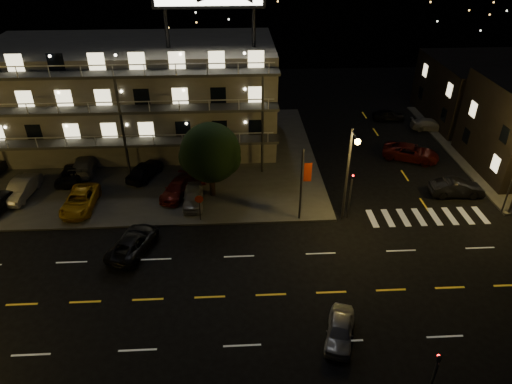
{
  "coord_description": "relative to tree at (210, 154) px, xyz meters",
  "views": [
    {
      "loc": [
        -0.16,
        -21.75,
        21.49
      ],
      "look_at": [
        1.46,
        8.0,
        3.0
      ],
      "focal_mm": 32.0,
      "sensor_mm": 36.0,
      "label": 1
    }
  ],
  "objects": [
    {
      "name": "ground",
      "position": [
        2.16,
        -12.42,
        -4.1
      ],
      "size": [
        140.0,
        140.0,
        0.0
      ],
      "primitive_type": "plane",
      "color": "black",
      "rests_on": "ground"
    },
    {
      "name": "curb_nw",
      "position": [
        -11.84,
        7.58,
        -4.03
      ],
      "size": [
        44.0,
        24.0,
        0.15
      ],
      "primitive_type": "cube",
      "color": "#3D3E3B",
      "rests_on": "ground"
    },
    {
      "name": "motel",
      "position": [
        -7.78,
        11.46,
        1.24
      ],
      "size": [
        28.0,
        13.8,
        18.1
      ],
      "color": "gray",
      "rests_on": "ground"
    },
    {
      "name": "side_bldg_back",
      "position": [
        32.15,
        15.58,
        -0.6
      ],
      "size": [
        14.06,
        12.0,
        7.0
      ],
      "color": "black",
      "rests_on": "ground"
    },
    {
      "name": "streetlight_nc",
      "position": [
        10.66,
        -4.49,
        0.86
      ],
      "size": [
        0.44,
        1.92,
        8.0
      ],
      "color": "#2D2D30",
      "rests_on": "ground"
    },
    {
      "name": "signal_nw",
      "position": [
        11.16,
        -3.92,
        -1.53
      ],
      "size": [
        0.2,
        0.27,
        4.6
      ],
      "color": "#2D2D30",
      "rests_on": "ground"
    },
    {
      "name": "signal_sw",
      "position": [
        11.16,
        -20.92,
        -1.53
      ],
      "size": [
        0.2,
        0.27,
        4.6
      ],
      "color": "#2D2D30",
      "rests_on": "ground"
    },
    {
      "name": "signal_ne",
      "position": [
        24.16,
        -3.92,
        -1.53
      ],
      "size": [
        0.27,
        0.2,
        4.6
      ],
      "color": "#2D2D30",
      "rests_on": "ground"
    },
    {
      "name": "banner_north",
      "position": [
        7.25,
        -4.02,
        -0.67
      ],
      "size": [
        0.83,
        0.16,
        6.4
      ],
      "color": "#2D2D30",
      "rests_on": "ground"
    },
    {
      "name": "stop_sign",
      "position": [
        -0.84,
        -3.85,
        -2.39
      ],
      "size": [
        0.91,
        0.11,
        2.61
      ],
      "color": "#2D2D30",
      "rests_on": "ground"
    },
    {
      "name": "tree",
      "position": [
        0.0,
        0.0,
        0.0
      ],
      "size": [
        5.28,
        5.09,
        6.65
      ],
      "color": "black",
      "rests_on": "curb_nw"
    },
    {
      "name": "lot_car_1",
      "position": [
        -16.51,
        0.6,
        -3.19
      ],
      "size": [
        2.12,
        4.78,
        1.53
      ],
      "primitive_type": "imported",
      "rotation": [
        0.0,
        0.0,
        -0.11
      ],
      "color": "gray",
      "rests_on": "curb_nw"
    },
    {
      "name": "lot_car_2",
      "position": [
        -10.93,
        -1.51,
        -3.24
      ],
      "size": [
        2.45,
        5.16,
        1.42
      ],
      "primitive_type": "imported",
      "rotation": [
        0.0,
        0.0,
        -0.02
      ],
      "color": "#C68F12",
      "rests_on": "curb_nw"
    },
    {
      "name": "lot_car_3",
      "position": [
        -3.04,
        0.06,
        -3.31
      ],
      "size": [
        3.18,
        4.78,
        1.29
      ],
      "primitive_type": "imported",
      "rotation": [
        0.0,
        0.0,
        -0.34
      ],
      "color": "#53110B",
      "rests_on": "curb_nw"
    },
    {
      "name": "lot_car_4",
      "position": [
        -1.56,
        -1.39,
        -3.25
      ],
      "size": [
        1.78,
        4.17,
        1.4
      ],
      "primitive_type": "imported",
      "rotation": [
        0.0,
        0.0,
        0.03
      ],
      "color": "gray",
      "rests_on": "curb_nw"
    },
    {
      "name": "lot_car_6",
      "position": [
        -12.98,
        3.28,
        -3.32
      ],
      "size": [
        2.17,
        4.57,
        1.26
      ],
      "primitive_type": "imported",
      "rotation": [
        0.0,
        0.0,
        3.16
      ],
      "color": "black",
      "rests_on": "curb_nw"
    },
    {
      "name": "lot_car_7",
      "position": [
        -12.19,
        4.95,
        -3.21
      ],
      "size": [
        2.29,
        5.21,
        1.49
      ],
      "primitive_type": "imported",
      "rotation": [
        0.0,
        0.0,
        3.18
      ],
      "color": "gray",
      "rests_on": "curb_nw"
    },
    {
      "name": "lot_car_8",
      "position": [
        -6.31,
        3.4,
        -3.19
      ],
      "size": [
        3.39,
        4.82,
        1.52
      ],
      "primitive_type": "imported",
      "rotation": [
        0.0,
        0.0,
        2.74
      ],
      "color": "black",
      "rests_on": "curb_nw"
    },
    {
      "name": "lot_car_9",
      "position": [
        -1.12,
        3.07,
        -3.34
      ],
      "size": [
        1.6,
        3.82,
        1.23
      ],
      "primitive_type": "imported",
      "rotation": [
        0.0,
        0.0,
        3.06
      ],
      "color": "#53110B",
      "rests_on": "curb_nw"
    },
    {
      "name": "side_car_0",
      "position": [
        21.39,
        -1.09,
        -3.34
      ],
      "size": [
        4.67,
        1.8,
        1.52
      ],
      "primitive_type": "imported",
      "rotation": [
        0.0,
        0.0,
        1.53
      ],
      "color": "black",
      "rests_on": "ground"
    },
    {
      "name": "side_car_1",
      "position": [
        19.76,
        5.87,
        -3.34
      ],
      "size": [
        6.02,
        4.6,
        1.52
      ],
      "primitive_type": "imported",
      "rotation": [
        0.0,
        0.0,
        1.13
      ],
      "color": "#53110B",
      "rests_on": "ground"
    },
    {
      "name": "side_car_2",
      "position": [
        24.47,
        12.91,
        -3.47
      ],
      "size": [
        4.52,
        2.34,
        1.25
      ],
      "primitive_type": "imported",
      "rotation": [
        0.0,
        0.0,
        1.43
      ],
      "color": "gray",
      "rests_on": "ground"
    },
    {
      "name": "side_car_3",
      "position": [
        20.59,
        15.93,
        -3.46
      ],
      "size": [
        3.86,
        1.77,
        1.28
      ],
      "primitive_type": "imported",
      "rotation": [
        0.0,
        0.0,
        1.5
      ],
      "color": "black",
      "rests_on": "ground"
    },
    {
      "name": "road_car_east",
      "position": [
        7.89,
        -16.14,
        -3.45
      ],
      "size": [
        2.61,
        4.09,
        1.3
      ],
      "primitive_type": "imported",
      "rotation": [
        0.0,
        0.0,
        -0.31
      ],
      "color": "gray",
      "rests_on": "ground"
    },
    {
      "name": "road_car_west",
      "position": [
        -5.57,
        -7.25,
        -3.4
      ],
      "size": [
        3.83,
        5.53,
        1.4
      ],
      "primitive_type": "imported",
      "rotation": [
        0.0,
        0.0,
        2.81
      ],
      "color": "black",
      "rests_on": "ground"
    }
  ]
}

